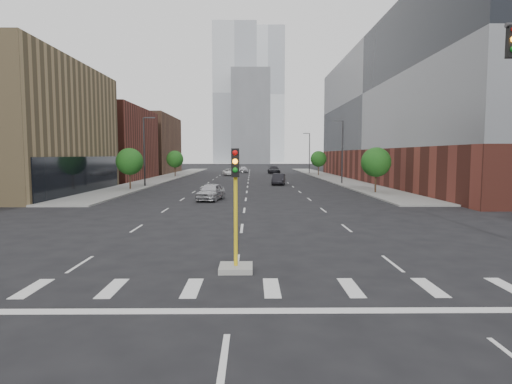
{
  "coord_description": "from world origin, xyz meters",
  "views": [
    {
      "loc": [
        0.58,
        -6.13,
        4.17
      ],
      "look_at": [
        0.77,
        13.14,
        2.5
      ],
      "focal_mm": 30.0,
      "sensor_mm": 36.0,
      "label": 1
    }
  ],
  "objects_px": {
    "median_traffic_signal": "(236,244)",
    "car_near_left": "(211,192)",
    "car_distant": "(243,169)",
    "car_far_left": "(229,172)",
    "car_deep_right": "(274,170)",
    "car_mid_right": "(279,179)"
  },
  "relations": [
    {
      "from": "median_traffic_signal",
      "to": "car_distant",
      "type": "height_order",
      "value": "median_traffic_signal"
    },
    {
      "from": "median_traffic_signal",
      "to": "car_near_left",
      "type": "relative_size",
      "value": 0.94
    },
    {
      "from": "car_mid_right",
      "to": "car_distant",
      "type": "relative_size",
      "value": 1.04
    },
    {
      "from": "car_near_left",
      "to": "car_far_left",
      "type": "xyz_separation_m",
      "value": [
        -0.91,
        48.15,
        -0.12
      ]
    },
    {
      "from": "car_far_left",
      "to": "car_deep_right",
      "type": "bearing_deg",
      "value": 29.73
    },
    {
      "from": "median_traffic_signal",
      "to": "car_near_left",
      "type": "xyz_separation_m",
      "value": [
        -3.22,
        24.16,
        -0.18
      ]
    },
    {
      "from": "car_near_left",
      "to": "car_far_left",
      "type": "bearing_deg",
      "value": 100.79
    },
    {
      "from": "median_traffic_signal",
      "to": "car_near_left",
      "type": "bearing_deg",
      "value": 97.58
    },
    {
      "from": "car_mid_right",
      "to": "car_deep_right",
      "type": "distance_m",
      "value": 35.52
    },
    {
      "from": "car_far_left",
      "to": "car_deep_right",
      "type": "relative_size",
      "value": 0.82
    },
    {
      "from": "car_near_left",
      "to": "car_deep_right",
      "type": "height_order",
      "value": "car_deep_right"
    },
    {
      "from": "median_traffic_signal",
      "to": "car_distant",
      "type": "relative_size",
      "value": 0.96
    },
    {
      "from": "car_deep_right",
      "to": "car_distant",
      "type": "height_order",
      "value": "car_deep_right"
    },
    {
      "from": "median_traffic_signal",
      "to": "car_distant",
      "type": "xyz_separation_m",
      "value": [
        -1.45,
        85.76,
        -0.19
      ]
    },
    {
      "from": "car_near_left",
      "to": "car_deep_right",
      "type": "distance_m",
      "value": 56.75
    },
    {
      "from": "car_far_left",
      "to": "car_distant",
      "type": "xyz_separation_m",
      "value": [
        2.68,
        13.44,
        0.11
      ]
    },
    {
      "from": "median_traffic_signal",
      "to": "car_near_left",
      "type": "distance_m",
      "value": 24.37
    },
    {
      "from": "car_mid_right",
      "to": "car_deep_right",
      "type": "bearing_deg",
      "value": 95.63
    },
    {
      "from": "car_deep_right",
      "to": "car_distant",
      "type": "relative_size",
      "value": 1.3
    },
    {
      "from": "car_near_left",
      "to": "car_deep_right",
      "type": "bearing_deg",
      "value": 90.92
    },
    {
      "from": "car_far_left",
      "to": "car_near_left",
      "type": "bearing_deg",
      "value": -98.77
    },
    {
      "from": "car_mid_right",
      "to": "car_deep_right",
      "type": "xyz_separation_m",
      "value": [
        1.12,
        35.51,
        0.08
      ]
    }
  ]
}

